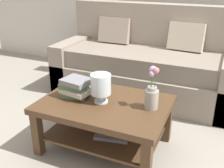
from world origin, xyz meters
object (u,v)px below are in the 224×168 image
couch (146,65)px  flower_pitcher (152,93)px  book_stack_main (76,87)px  glass_hurricane_vase (101,85)px  coffee_table (105,115)px

couch → flower_pitcher: 1.28m
book_stack_main → flower_pitcher: size_ratio=0.80×
book_stack_main → glass_hurricane_vase: size_ratio=1.14×
glass_hurricane_vase → coffee_table: bearing=27.0°
book_stack_main → glass_hurricane_vase: (0.24, -0.01, 0.07)m
couch → coffee_table: 1.24m
coffee_table → book_stack_main: size_ratio=3.78×
couch → book_stack_main: couch is taller
coffee_table → flower_pitcher: flower_pitcher is taller
couch → book_stack_main: (-0.24, -1.24, 0.15)m
coffee_table → couch: bearing=91.5°
couch → flower_pitcher: size_ratio=6.22×
book_stack_main → flower_pitcher: flower_pitcher is taller
glass_hurricane_vase → couch: bearing=90.3°
glass_hurricane_vase → flower_pitcher: bearing=8.9°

